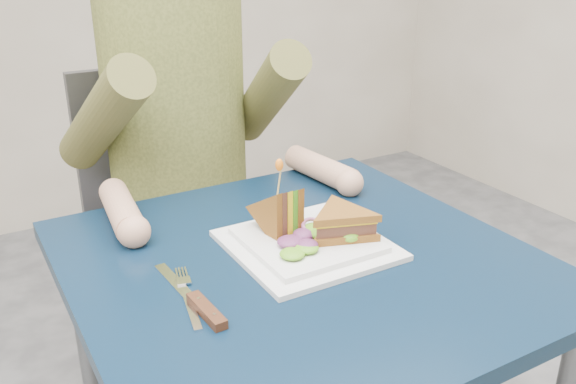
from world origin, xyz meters
TOP-DOWN VIEW (x-y plane):
  - table at (0.00, 0.00)m, footprint 0.75×0.75m
  - chair at (0.00, 0.67)m, footprint 0.42×0.40m
  - diner at (-0.00, 0.56)m, footprint 0.54×0.59m
  - plate at (0.03, 0.02)m, footprint 0.26×0.26m
  - sandwich_flat at (0.08, -0.00)m, footprint 0.18×0.18m
  - sandwich_upright at (-0.00, 0.07)m, footprint 0.08×0.12m
  - fork at (-0.22, -0.03)m, footprint 0.05×0.18m
  - knife at (-0.21, -0.06)m, footprint 0.03×0.22m
  - toothpick at (-0.00, 0.07)m, footprint 0.01×0.01m
  - toothpick_frill at (-0.00, 0.07)m, footprint 0.01×0.01m
  - lettuce_spill at (0.03, 0.03)m, footprint 0.15×0.13m
  - onion_ring at (0.04, 0.03)m, footprint 0.04×0.04m

SIDE VIEW (x-z plane):
  - chair at x=0.00m, z-range 0.08..1.01m
  - table at x=0.00m, z-range 0.29..1.02m
  - fork at x=-0.22m, z-range 0.73..0.74m
  - knife at x=-0.21m, z-range 0.73..0.74m
  - plate at x=0.03m, z-range 0.73..0.75m
  - lettuce_spill at x=0.03m, z-range 0.75..0.77m
  - onion_ring at x=0.04m, z-range 0.75..0.78m
  - sandwich_flat at x=0.08m, z-range 0.75..0.80m
  - sandwich_upright at x=0.00m, z-range 0.72..0.84m
  - toothpick at x=0.00m, z-range 0.82..0.88m
  - toothpick_frill at x=0.00m, z-range 0.87..0.89m
  - diner at x=0.00m, z-range 0.54..1.29m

